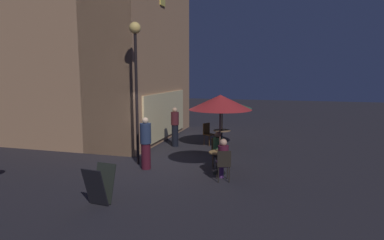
% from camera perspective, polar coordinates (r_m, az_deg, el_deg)
% --- Properties ---
extents(ground_plane, '(60.00, 60.00, 0.00)m').
position_cam_1_polar(ground_plane, '(11.55, -6.32, -7.95)').
color(ground_plane, '#262329').
extents(cafe_building, '(7.47, 7.61, 8.91)m').
position_cam_1_polar(cafe_building, '(15.70, -14.65, 12.48)').
color(cafe_building, tan).
rests_on(cafe_building, ground).
extents(street_lamp_near_corner, '(0.40, 0.40, 4.92)m').
position_cam_1_polar(street_lamp_near_corner, '(11.44, -9.85, 10.56)').
color(street_lamp_near_corner, black).
rests_on(street_lamp_near_corner, ground).
extents(menu_sandwich_board, '(0.72, 0.62, 0.96)m').
position_cam_1_polar(menu_sandwich_board, '(8.41, -15.90, -10.93)').
color(menu_sandwich_board, black).
rests_on(menu_sandwich_board, ground).
extents(cafe_table_0, '(0.69, 0.69, 0.72)m').
position_cam_1_polar(cafe_table_0, '(10.50, 4.87, -6.70)').
color(cafe_table_0, black).
rests_on(cafe_table_0, ground).
extents(cafe_table_1, '(0.73, 0.73, 0.78)m').
position_cam_1_polar(cafe_table_1, '(14.07, 5.25, -2.63)').
color(cafe_table_1, black).
rests_on(cafe_table_1, ground).
extents(patio_umbrella_0, '(1.98, 1.98, 2.54)m').
position_cam_1_polar(patio_umbrella_0, '(10.19, 4.99, 3.06)').
color(patio_umbrella_0, black).
rests_on(patio_umbrella_0, ground).
extents(patio_umbrella_1, '(2.51, 2.51, 2.17)m').
position_cam_1_polar(patio_umbrella_1, '(13.88, 5.33, 2.97)').
color(patio_umbrella_1, black).
rests_on(patio_umbrella_1, ground).
extents(cafe_chair_0, '(0.51, 0.51, 0.96)m').
position_cam_1_polar(cafe_chair_0, '(9.72, 5.57, -7.47)').
color(cafe_chair_0, black).
rests_on(cafe_chair_0, ground).
extents(cafe_chair_1, '(0.51, 0.51, 0.97)m').
position_cam_1_polar(cafe_chair_1, '(11.30, 4.50, -5.21)').
color(cafe_chair_1, brown).
rests_on(cafe_chair_1, ground).
extents(cafe_chair_2, '(0.56, 0.56, 0.98)m').
position_cam_1_polar(cafe_chair_2, '(14.62, 2.78, -2.10)').
color(cafe_chair_2, '#533116').
rests_on(cafe_chair_2, ground).
extents(patron_seated_0, '(0.51, 0.42, 1.29)m').
position_cam_1_polar(patron_seated_0, '(9.82, 5.45, -6.47)').
color(patron_seated_0, '#5B2F6F').
rests_on(patron_seated_0, ground).
extents(patron_seated_1, '(0.51, 0.40, 1.24)m').
position_cam_1_polar(patron_seated_1, '(11.13, 4.57, -4.81)').
color(patron_seated_1, black).
rests_on(patron_seated_1, ground).
extents(patron_standing_2, '(0.37, 0.37, 1.76)m').
position_cam_1_polar(patron_standing_2, '(11.00, -8.13, -4.07)').
color(patron_standing_2, '#46121F').
rests_on(patron_standing_2, ground).
extents(patron_standing_3, '(0.35, 0.35, 1.73)m').
position_cam_1_polar(patron_standing_3, '(14.28, -3.01, -1.21)').
color(patron_standing_3, black).
rests_on(patron_standing_3, ground).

